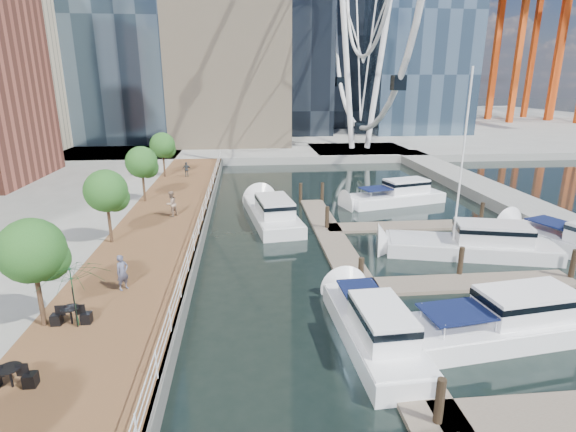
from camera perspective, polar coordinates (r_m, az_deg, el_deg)
The scene contains 15 objects.
ground at distance 17.39m, azimuth 5.78°, elevation -21.30°, with size 520.00×520.00×0.00m, color black.
boardwalk at distance 30.77m, azimuth -16.56°, elevation -3.26°, with size 6.00×60.00×1.00m, color brown.
seawall at distance 30.32m, azimuth -10.99°, elevation -3.15°, with size 0.25×60.00×1.00m, color #595954.
land_far at distance 115.86m, azimuth -4.09°, elevation 11.78°, with size 200.00×114.00×1.00m, color gray.
breakwater at distance 41.76m, azimuth 28.05°, elevation 0.68°, with size 4.00×60.00×1.00m, color gray.
pier at distance 68.30m, azimuth 9.03°, elevation 8.07°, with size 14.00×12.00×1.00m, color gray.
railing at distance 30.00m, azimuth -11.29°, elevation -1.32°, with size 0.10×60.00×1.05m, color white, non-canonical shape.
floating_docks at distance 27.73m, azimuth 18.18°, elevation -5.67°, with size 16.00×34.00×2.60m.
port_cranes at distance 130.23m, azimuth 29.09°, elevation 18.98°, with size 40.00×52.00×38.00m.
street_trees at distance 29.37m, azimuth -22.13°, elevation 2.96°, with size 2.60×42.60×4.60m.
yacht_foreground at distance 22.14m, azimuth 25.15°, elevation -13.86°, with size 2.85×10.64×2.15m, color white, non-canonical shape.
pedestrian_near at distance 23.11m, azimuth -20.29°, elevation -6.74°, with size 0.64×0.42×1.76m, color #4C4F66.
pedestrian_mid at distance 34.30m, azimuth -14.62°, elevation 1.51°, with size 0.93×0.72×1.91m, color gray.
pedestrian_far at distance 48.27m, azimuth -12.75°, elevation 5.78°, with size 0.91×0.38×1.56m, color #30383C.
moored_yachts at distance 30.80m, azimuth 19.60°, elevation -4.53°, with size 25.08×34.96×11.50m.
Camera 1 is at (-2.92, -13.37, 10.73)m, focal length 28.00 mm.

